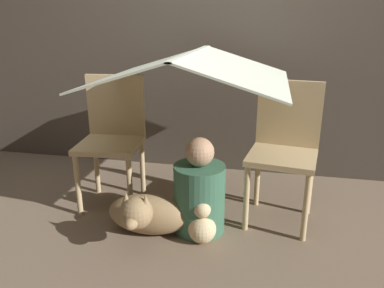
{
  "coord_description": "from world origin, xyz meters",
  "views": [
    {
      "loc": [
        0.48,
        -2.16,
        1.28
      ],
      "look_at": [
        0.0,
        0.11,
        0.5
      ],
      "focal_mm": 35.0,
      "sensor_mm": 36.0,
      "label": 1
    }
  ],
  "objects_px": {
    "chair_right": "(284,145)",
    "person_front": "(199,193)",
    "chair_left": "(113,134)",
    "dog": "(145,214)"
  },
  "relations": [
    {
      "from": "person_front",
      "to": "dog",
      "type": "relative_size",
      "value": 1.21
    },
    {
      "from": "chair_left",
      "to": "dog",
      "type": "relative_size",
      "value": 1.79
    },
    {
      "from": "chair_right",
      "to": "person_front",
      "type": "xyz_separation_m",
      "value": [
        -0.5,
        -0.28,
        -0.26
      ]
    },
    {
      "from": "person_front",
      "to": "dog",
      "type": "xyz_separation_m",
      "value": [
        -0.3,
        -0.15,
        -0.1
      ]
    },
    {
      "from": "chair_right",
      "to": "dog",
      "type": "distance_m",
      "value": 0.98
    },
    {
      "from": "dog",
      "to": "chair_left",
      "type": "bearing_deg",
      "value": 130.67
    },
    {
      "from": "person_front",
      "to": "chair_right",
      "type": "bearing_deg",
      "value": 29.57
    },
    {
      "from": "chair_left",
      "to": "dog",
      "type": "height_order",
      "value": "chair_left"
    },
    {
      "from": "chair_right",
      "to": "person_front",
      "type": "distance_m",
      "value": 0.63
    },
    {
      "from": "dog",
      "to": "person_front",
      "type": "bearing_deg",
      "value": 26.71
    }
  ]
}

